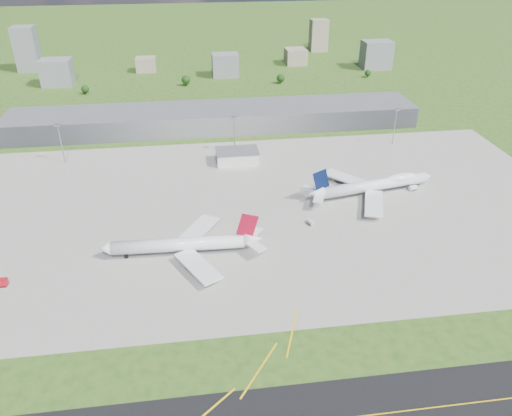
{
  "coord_description": "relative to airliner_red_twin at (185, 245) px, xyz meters",
  "views": [
    {
      "loc": [
        -17.76,
        -192.42,
        133.89
      ],
      "look_at": [
        11.84,
        23.99,
        9.0
      ],
      "focal_mm": 35.0,
      "sensor_mm": 36.0,
      "label": 1
    }
  ],
  "objects": [
    {
      "name": "van_white_near",
      "position": [
        63.69,
        18.21,
        -4.28
      ],
      "size": [
        3.55,
        4.84,
        2.3
      ],
      "rotation": [
        0.0,
        0.0,
        1.98
      ],
      "color": "silver",
      "rests_on": "ground"
    },
    {
      "name": "bldg_tall_w",
      "position": [
        -155.46,
        359.23,
        16.55
      ],
      "size": [
        22.0,
        20.0,
        44.0
      ],
      "primitive_type": "cube",
      "color": "slate",
      "rests_on": "ground"
    },
    {
      "name": "mast_east",
      "position": [
        144.54,
        114.23,
        12.25
      ],
      "size": [
        3.5,
        2.0,
        25.9
      ],
      "color": "gray",
      "rests_on": "ground"
    },
    {
      "name": "tree_far_e",
      "position": [
        184.54,
        284.23,
        -0.92
      ],
      "size": [
        6.3,
        6.3,
        7.7
      ],
      "color": "#382314",
      "rests_on": "ground"
    },
    {
      "name": "bldg_cw",
      "position": [
        -35.46,
        339.23,
        1.55
      ],
      "size": [
        20.0,
        18.0,
        14.0
      ],
      "primitive_type": "cube",
      "color": "gray",
      "rests_on": "ground"
    },
    {
      "name": "ground",
      "position": [
        24.54,
        149.23,
        -5.45
      ],
      "size": [
        1400.0,
        1400.0,
        0.0
      ],
      "primitive_type": "plane",
      "color": "#294D18",
      "rests_on": "ground"
    },
    {
      "name": "bldg_e",
      "position": [
        204.54,
        319.23,
        8.55
      ],
      "size": [
        30.0,
        22.0,
        28.0
      ],
      "primitive_type": "cube",
      "color": "slate",
      "rests_on": "ground"
    },
    {
      "name": "bldg_c",
      "position": [
        44.54,
        309.23,
        5.55
      ],
      "size": [
        26.0,
        20.0,
        22.0
      ],
      "primitive_type": "cube",
      "color": "slate",
      "rests_on": "ground"
    },
    {
      "name": "terminal",
      "position": [
        24.54,
        164.23,
        2.05
      ],
      "size": [
        300.0,
        42.0,
        15.0
      ],
      "primitive_type": "cube",
      "color": "slate",
      "rests_on": "ground"
    },
    {
      "name": "mast_west",
      "position": [
        -75.46,
        114.23,
        12.25
      ],
      "size": [
        3.5,
        2.0,
        25.9
      ],
      "color": "gray",
      "rests_on": "ground"
    },
    {
      "name": "tree_e",
      "position": [
        94.54,
        274.23,
        0.06
      ],
      "size": [
        7.65,
        7.65,
        9.35
      ],
      "color": "#382314",
      "rests_on": "ground"
    },
    {
      "name": "airliner_blue_quad",
      "position": [
        107.1,
        45.8,
        0.2
      ],
      "size": [
        77.6,
        60.16,
        20.35
      ],
      "rotation": [
        0.0,
        0.0,
        0.18
      ],
      "color": "white",
      "rests_on": "ground"
    },
    {
      "name": "bldg_tall_e",
      "position": [
        164.54,
        409.23,
        12.55
      ],
      "size": [
        20.0,
        18.0,
        36.0
      ],
      "primitive_type": "cube",
      "color": "gray",
      "rests_on": "ground"
    },
    {
      "name": "van_white_far",
      "position": [
        130.95,
        47.11,
        -4.17
      ],
      "size": [
        5.44,
        4.03,
        2.54
      ],
      "rotation": [
        0.0,
        0.0,
        0.4
      ],
      "color": "silver",
      "rests_on": "ground"
    },
    {
      "name": "bldg_ce",
      "position": [
        124.54,
        349.23,
        2.55
      ],
      "size": [
        22.0,
        24.0,
        16.0
      ],
      "primitive_type": "cube",
      "color": "gray",
      "rests_on": "ground"
    },
    {
      "name": "mast_center",
      "position": [
        34.54,
        114.23,
        12.25
      ],
      "size": [
        3.5,
        2.0,
        25.9
      ],
      "color": "gray",
      "rests_on": "ground"
    },
    {
      "name": "airliner_red_twin",
      "position": [
        0.0,
        0.0,
        0.0
      ],
      "size": [
        74.55,
        58.14,
        20.47
      ],
      "rotation": [
        0.0,
        0.0,
        3.11
      ],
      "color": "white",
      "rests_on": "ground"
    },
    {
      "name": "crash_tender",
      "position": [
        -78.13,
        -12.77,
        -3.79
      ],
      "size": [
        6.46,
        3.03,
        3.34
      ],
      "rotation": [
        0.0,
        0.0,
        0.02
      ],
      "color": "#B50C18",
      "rests_on": "ground"
    },
    {
      "name": "ops_building",
      "position": [
        34.54,
        99.23,
        -1.45
      ],
      "size": [
        26.0,
        16.0,
        8.0
      ],
      "primitive_type": "cube",
      "color": "silver",
      "rests_on": "ground"
    },
    {
      "name": "bldg_w",
      "position": [
        -115.46,
        299.23,
        6.55
      ],
      "size": [
        28.0,
        22.0,
        24.0
      ],
      "primitive_type": "cube",
      "color": "slate",
      "rests_on": "ground"
    },
    {
      "name": "apron",
      "position": [
        34.54,
        39.23,
        -5.41
      ],
      "size": [
        360.0,
        190.0,
        0.08
      ],
      "primitive_type": "cube",
      "color": "gray",
      "rests_on": "ground"
    },
    {
      "name": "tree_c",
      "position": [
        4.54,
        279.23,
        0.38
      ],
      "size": [
        8.1,
        8.1,
        9.9
      ],
      "color": "#382314",
      "rests_on": "ground"
    },
    {
      "name": "tree_w",
      "position": [
        -85.46,
        264.23,
        -0.59
      ],
      "size": [
        6.75,
        6.75,
        8.25
      ],
      "color": "#382314",
      "rests_on": "ground"
    },
    {
      "name": "tug_yellow",
      "position": [
        -19.15,
        8.32,
        -4.57
      ],
      "size": [
        3.61,
        3.75,
        1.68
      ],
      "rotation": [
        0.0,
        0.0,
        0.86
      ],
      "color": "gold",
      "rests_on": "ground"
    }
  ]
}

